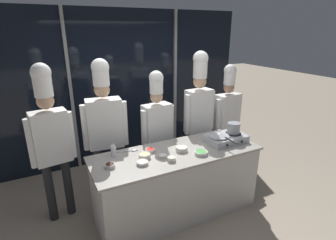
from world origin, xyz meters
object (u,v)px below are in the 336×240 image
at_px(stock_pot, 234,128).
at_px(prep_bowl_soy_glaze, 110,165).
at_px(prep_bowl_bean_sprouts, 142,163).
at_px(chef_head, 50,134).
at_px(squeeze_bottle_clear, 113,150).
at_px(prep_bowl_bell_pepper, 150,150).
at_px(portable_stove, 226,138).
at_px(serving_spoon_slotted, 132,150).
at_px(chef_sous, 105,123).
at_px(chef_apprentice, 227,112).
at_px(chef_line, 157,124).
at_px(prep_bowl_scallions, 201,152).
at_px(frying_pan, 219,135).
at_px(prep_bowl_ginger, 145,156).
at_px(prep_bowl_noodles, 171,159).
at_px(chef_pastry, 199,108).
at_px(prep_bowl_garlic, 182,148).
at_px(prep_bowl_rice, 163,156).

height_order(stock_pot, prep_bowl_soy_glaze, stock_pot).
bearing_deg(prep_bowl_bean_sprouts, chef_head, 141.66).
xyz_separation_m(squeeze_bottle_clear, chef_head, (-0.65, 0.35, 0.21)).
height_order(stock_pot, prep_bowl_bell_pepper, stock_pot).
distance_m(portable_stove, serving_spoon_slotted, 1.29).
distance_m(portable_stove, chef_sous, 1.66).
bearing_deg(squeeze_bottle_clear, chef_head, 152.11).
bearing_deg(prep_bowl_bean_sprouts, chef_apprentice, 23.24).
bearing_deg(serving_spoon_slotted, chef_apprentice, 12.49).
height_order(portable_stove, chef_line, chef_line).
distance_m(prep_bowl_soy_glaze, chef_apprentice, 2.32).
bearing_deg(chef_line, prep_bowl_bean_sprouts, 46.43).
bearing_deg(portable_stove, prep_bowl_scallions, -161.77).
bearing_deg(prep_bowl_bell_pepper, portable_stove, -9.68).
bearing_deg(chef_apprentice, frying_pan, 36.88).
bearing_deg(chef_sous, prep_bowl_ginger, 119.81).
distance_m(prep_bowl_ginger, chef_apprentice, 1.90).
height_order(prep_bowl_noodles, prep_bowl_bell_pepper, prep_bowl_noodles).
distance_m(frying_pan, prep_bowl_ginger, 1.06).
bearing_deg(chef_head, chef_sous, -178.58).
bearing_deg(portable_stove, chef_pastry, 92.50).
height_order(prep_bowl_noodles, prep_bowl_soy_glaze, prep_bowl_noodles).
xyz_separation_m(prep_bowl_garlic, chef_sous, (-0.78, 0.72, 0.24)).
bearing_deg(prep_bowl_bell_pepper, chef_apprentice, 18.22).
xyz_separation_m(prep_bowl_soy_glaze, serving_spoon_slotted, (0.36, 0.29, -0.02)).
relative_size(prep_bowl_noodles, prep_bowl_soy_glaze, 0.84).
height_order(portable_stove, prep_bowl_rice, portable_stove).
xyz_separation_m(frying_pan, chef_head, (-2.02, 0.63, 0.16)).
distance_m(portable_stove, chef_pastry, 0.70).
relative_size(prep_bowl_noodles, prep_bowl_bean_sprouts, 0.73).
bearing_deg(prep_bowl_noodles, serving_spoon_slotted, 124.65).
height_order(frying_pan, chef_line, chef_line).
bearing_deg(chef_head, prep_bowl_bean_sprouts, 133.48).
xyz_separation_m(prep_bowl_bell_pepper, chef_line, (0.32, 0.49, 0.14)).
distance_m(squeeze_bottle_clear, chef_line, 0.86).
bearing_deg(chef_sous, stock_pot, 161.95).
distance_m(prep_bowl_garlic, prep_bowl_rice, 0.29).
relative_size(prep_bowl_scallions, chef_apprentice, 0.09).
bearing_deg(prep_bowl_ginger, chef_line, 53.95).
bearing_deg(prep_bowl_ginger, portable_stove, -2.68).
bearing_deg(squeeze_bottle_clear, frying_pan, -11.78).
xyz_separation_m(prep_bowl_noodles, prep_bowl_bell_pepper, (-0.12, 0.34, -0.01)).
distance_m(prep_bowl_soy_glaze, prep_bowl_scallions, 1.11).
distance_m(prep_bowl_noodles, prep_bowl_soy_glaze, 0.71).
relative_size(prep_bowl_scallions, chef_head, 0.08).
bearing_deg(chef_pastry, prep_bowl_ginger, 23.37).
bearing_deg(portable_stove, chef_head, 163.72).
bearing_deg(prep_bowl_scallions, squeeze_bottle_clear, 155.24).
relative_size(portable_stove, chef_pastry, 0.26).
xyz_separation_m(frying_pan, chef_apprentice, (0.72, 0.72, 0.01)).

